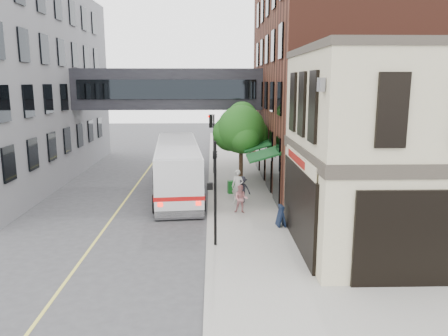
{
  "coord_description": "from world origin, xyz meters",
  "views": [
    {
      "loc": [
        0.3,
        -15.8,
        7.04
      ],
      "look_at": [
        0.85,
        4.96,
        2.93
      ],
      "focal_mm": 35.0,
      "sensor_mm": 36.0,
      "label": 1
    }
  ],
  "objects": [
    {
      "name": "street_tree",
      "position": [
        2.19,
        13.22,
        3.91
      ],
      "size": [
        3.8,
        3.2,
        5.6
      ],
      "color": "#382619",
      "rests_on": "sidewalk_main"
    },
    {
      "name": "traffic_signal_far",
      "position": [
        0.26,
        17.0,
        3.34
      ],
      "size": [
        0.53,
        0.28,
        4.5
      ],
      "color": "black",
      "rests_on": "sidewalk_main"
    },
    {
      "name": "sidewalk_main",
      "position": [
        2.0,
        14.0,
        0.07
      ],
      "size": [
        4.0,
        60.0,
        0.15
      ],
      "primitive_type": "cube",
      "color": "gray",
      "rests_on": "ground"
    },
    {
      "name": "ground",
      "position": [
        0.0,
        0.0,
        0.0
      ],
      "size": [
        120.0,
        120.0,
        0.0
      ],
      "primitive_type": "plane",
      "color": "#38383A",
      "rests_on": "ground"
    },
    {
      "name": "pedestrian_a",
      "position": [
        1.73,
        8.6,
        1.12
      ],
      "size": [
        0.84,
        0.72,
        1.95
      ],
      "primitive_type": "imported",
      "rotation": [
        0.0,
        0.0,
        -0.42
      ],
      "color": "silver",
      "rests_on": "sidewalk_main"
    },
    {
      "name": "street_sign_pole",
      "position": [
        0.39,
        7.0,
        1.93
      ],
      "size": [
        0.08,
        0.75,
        3.0
      ],
      "color": "gray",
      "rests_on": "sidewalk_main"
    },
    {
      "name": "brick_building",
      "position": [
        9.98,
        15.0,
        6.99
      ],
      "size": [
        13.76,
        18.0,
        14.0
      ],
      "color": "#4C2217",
      "rests_on": "ground"
    },
    {
      "name": "bus",
      "position": [
        -1.95,
        11.59,
        1.78
      ],
      "size": [
        3.71,
        12.0,
        3.18
      ],
      "color": "silver",
      "rests_on": "ground"
    },
    {
      "name": "newspaper_box",
      "position": [
        1.45,
        10.81,
        0.55
      ],
      "size": [
        0.46,
        0.42,
        0.79
      ],
      "primitive_type": "cube",
      "rotation": [
        0.0,
        0.0,
        0.19
      ],
      "color": "#155E1E",
      "rests_on": "sidewalk_main"
    },
    {
      "name": "pedestrian_b",
      "position": [
        1.8,
        6.64,
        0.91
      ],
      "size": [
        0.83,
        0.7,
        1.53
      ],
      "primitive_type": "imported",
      "rotation": [
        0.0,
        0.0,
        -0.18
      ],
      "color": "#C68085",
      "rests_on": "sidewalk_main"
    },
    {
      "name": "pedestrian_c",
      "position": [
        2.0,
        8.73,
        0.92
      ],
      "size": [
        1.13,
        0.87,
        1.54
      ],
      "primitive_type": "imported",
      "rotation": [
        0.0,
        0.0,
        -0.33
      ],
      "color": "#222129",
      "rests_on": "sidewalk_main"
    },
    {
      "name": "traffic_signal_near",
      "position": [
        0.37,
        2.0,
        2.98
      ],
      "size": [
        0.44,
        0.22,
        4.6
      ],
      "color": "black",
      "rests_on": "sidewalk_main"
    },
    {
      "name": "skyway_bridge",
      "position": [
        -3.0,
        18.0,
        6.5
      ],
      "size": [
        14.0,
        3.18,
        3.0
      ],
      "color": "black",
      "rests_on": "ground"
    },
    {
      "name": "lane_marking",
      "position": [
        -5.0,
        10.0,
        0.01
      ],
      "size": [
        0.12,
        40.0,
        0.01
      ],
      "primitive_type": "cube",
      "color": "#D8CC4C",
      "rests_on": "ground"
    },
    {
      "name": "sandwich_board",
      "position": [
        3.6,
        4.41,
        0.67
      ],
      "size": [
        0.44,
        0.62,
        1.04
      ],
      "primitive_type": "cube",
      "rotation": [
        0.0,
        0.0,
        0.13
      ],
      "color": "black",
      "rests_on": "sidewalk_main"
    },
    {
      "name": "corner_building",
      "position": [
        8.97,
        2.0,
        4.21
      ],
      "size": [
        10.19,
        8.12,
        8.45
      ],
      "color": "#C4BA95",
      "rests_on": "ground"
    }
  ]
}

